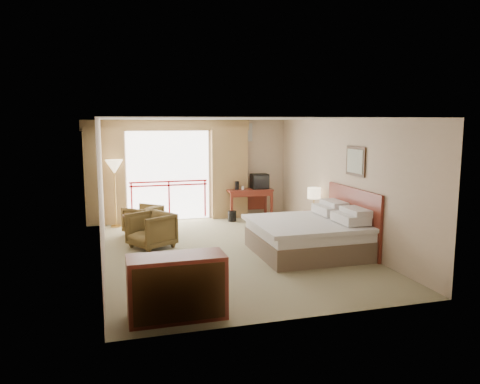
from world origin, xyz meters
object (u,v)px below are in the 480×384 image
object	(u,v)px
table_lamp	(314,194)
side_table	(134,222)
tv	(260,181)
desk	(249,195)
dresser	(177,287)
nightstand	(314,223)
armchair_near	(152,248)
floor_lamp	(114,169)
armchair_far	(143,233)
bed	(310,235)
wastebasket	(232,216)

from	to	relation	value
table_lamp	side_table	size ratio (longest dim) A/B	0.99
table_lamp	tv	xyz separation A→B (m)	(-0.61, 2.22, 0.04)
desk	dresser	xyz separation A→B (m)	(-2.91, -6.18, -0.19)
nightstand	table_lamp	size ratio (longest dim) A/B	1.00
armchair_near	floor_lamp	world-z (taller)	floor_lamp
desk	side_table	bearing A→B (deg)	-156.77
armchair_far	side_table	size ratio (longest dim) A/B	1.35
desk	floor_lamp	xyz separation A→B (m)	(-3.57, -0.19, 0.84)
desk	dresser	bearing A→B (deg)	-117.68
nightstand	floor_lamp	bearing A→B (deg)	155.24
table_lamp	armchair_near	world-z (taller)	table_lamp
tv	side_table	distance (m)	3.86
nightstand	dresser	distance (m)	5.42
nightstand	dresser	bearing A→B (deg)	-133.87
table_lamp	dresser	xyz separation A→B (m)	(-3.82, -3.90, -0.54)
bed	desk	size ratio (longest dim) A/B	1.72
nightstand	table_lamp	distance (m)	0.70
nightstand	tv	size ratio (longest dim) A/B	1.20
armchair_far	bed	bearing A→B (deg)	91.50
floor_lamp	armchair_near	bearing A→B (deg)	-73.56
armchair_near	side_table	size ratio (longest dim) A/B	1.49
tv	dresser	xyz separation A→B (m)	(-3.21, -6.12, -0.57)
side_table	floor_lamp	xyz separation A→B (m)	(-0.36, 1.36, 1.09)
side_table	armchair_far	bearing A→B (deg)	61.90
nightstand	table_lamp	xyz separation A→B (m)	(0.00, 0.05, 0.70)
side_table	dresser	bearing A→B (deg)	-86.32
tv	dresser	distance (m)	6.94
armchair_far	floor_lamp	bearing A→B (deg)	-104.77
armchair_far	side_table	bearing A→B (deg)	13.99
dresser	tv	bearing A→B (deg)	59.26
table_lamp	armchair_near	distance (m)	3.94
bed	armchair_far	size ratio (longest dim) A/B	2.85
table_lamp	nightstand	bearing A→B (deg)	-90.00
armchair_near	side_table	bearing A→B (deg)	169.00
table_lamp	wastebasket	distance (m)	2.56
bed	floor_lamp	world-z (taller)	floor_lamp
table_lamp	wastebasket	bearing A→B (deg)	127.78
floor_lamp	dresser	bearing A→B (deg)	-83.70
desk	dresser	distance (m)	6.84
floor_lamp	wastebasket	bearing A→B (deg)	-3.52
bed	floor_lamp	bearing A→B (deg)	135.99
dresser	desk	bearing A→B (deg)	61.72
armchair_near	table_lamp	bearing A→B (deg)	62.94
armchair_far	armchair_near	size ratio (longest dim) A/B	0.90
armchair_far	armchair_near	xyz separation A→B (m)	(0.07, -1.35, 0.00)
wastebasket	side_table	world-z (taller)	side_table
armchair_far	dresser	xyz separation A→B (m)	(0.06, -5.08, 0.44)
floor_lamp	tv	bearing A→B (deg)	1.84
tv	table_lamp	bearing A→B (deg)	-63.15
tv	side_table	bearing A→B (deg)	-145.50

